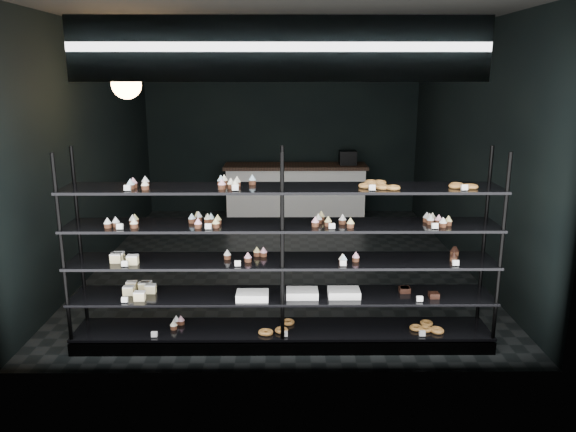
# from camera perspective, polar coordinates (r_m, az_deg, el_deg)

# --- Properties ---
(room) EXTENTS (5.01, 6.01, 3.20)m
(room) POSITION_cam_1_polar(r_m,az_deg,el_deg) (7.53, -0.69, 6.91)
(room) COLOR black
(room) RESTS_ON ground
(display_shelf) EXTENTS (4.00, 0.50, 1.91)m
(display_shelf) POSITION_cam_1_polar(r_m,az_deg,el_deg) (5.37, -0.84, -6.82)
(display_shelf) COLOR black
(display_shelf) RESTS_ON room
(signage) EXTENTS (3.30, 0.05, 0.50)m
(signage) POSITION_cam_1_polar(r_m,az_deg,el_deg) (4.54, -0.90, 16.63)
(signage) COLOR #0F0D43
(signage) RESTS_ON room
(pendant_lamp) EXTENTS (0.33, 0.33, 0.89)m
(pendant_lamp) POSITION_cam_1_polar(r_m,az_deg,el_deg) (6.58, -16.10, 12.75)
(pendant_lamp) COLOR black
(pendant_lamp) RESTS_ON room
(service_counter) EXTENTS (2.55, 0.65, 1.23)m
(service_counter) POSITION_cam_1_polar(r_m,az_deg,el_deg) (10.18, 0.84, 2.58)
(service_counter) COLOR silver
(service_counter) RESTS_ON room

